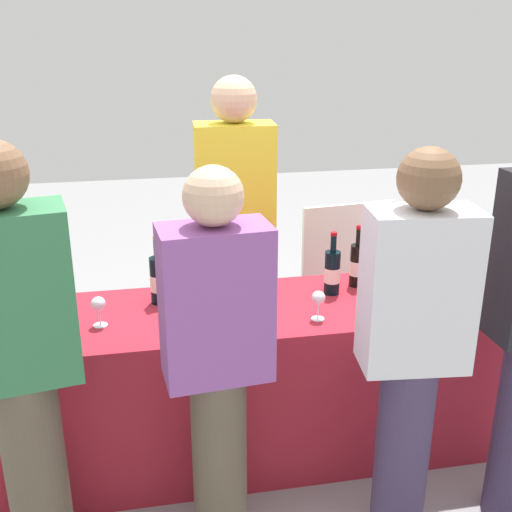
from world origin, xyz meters
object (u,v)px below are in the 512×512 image
at_px(wine_bottle_0, 38,286).
at_px(wine_bottle_1, 158,279).
at_px(wine_glass_3, 318,299).
at_px(ice_bucket, 451,274).
at_px(wine_glass_1, 207,299).
at_px(guest_2, 412,345).
at_px(wine_glass_4, 414,285).
at_px(guest_0, 20,359).
at_px(server_pouring, 235,229).
at_px(guest_1, 217,358).
at_px(wine_bottle_3, 357,265).
at_px(wine_bottle_2, 332,272).
at_px(menu_board, 347,274).
at_px(wine_glass_0, 99,305).
at_px(wine_bottle_4, 440,258).
at_px(wine_glass_2, 232,302).

relative_size(wine_bottle_0, wine_bottle_1, 0.96).
distance_m(wine_glass_3, ice_bucket, 0.73).
relative_size(wine_glass_1, guest_2, 0.09).
bearing_deg(wine_glass_4, guest_0, -165.68).
bearing_deg(wine_glass_3, wine_glass_1, 169.78).
xyz_separation_m(wine_glass_1, server_pouring, (0.23, 0.68, 0.09)).
bearing_deg(guest_1, wine_bottle_0, 129.81).
relative_size(ice_bucket, guest_0, 0.14).
distance_m(wine_bottle_3, guest_2, 0.81).
bearing_deg(wine_bottle_2, wine_bottle_0, 176.97).
relative_size(wine_bottle_3, wine_glass_1, 2.25).
bearing_deg(menu_board, ice_bucket, -88.28).
xyz_separation_m(wine_bottle_2, guest_2, (0.08, -0.74, -0.01)).
height_order(wine_bottle_0, wine_glass_1, wine_bottle_0).
height_order(wine_bottle_2, wine_bottle_3, wine_bottle_3).
height_order(wine_bottle_1, wine_bottle_3, wine_bottle_1).
height_order(wine_glass_0, wine_glass_3, same).
xyz_separation_m(wine_bottle_2, wine_bottle_4, (0.59, 0.08, 0.00)).
relative_size(wine_glass_0, menu_board, 0.14).
bearing_deg(wine_bottle_2, ice_bucket, -9.68).
height_order(wine_glass_1, wine_glass_2, wine_glass_2).
height_order(server_pouring, guest_1, server_pouring).
xyz_separation_m(wine_bottle_3, guest_2, (-0.07, -0.81, -0.01)).
bearing_deg(wine_bottle_2, wine_bottle_3, 24.58).
bearing_deg(wine_bottle_3, menu_board, 73.37).
distance_m(wine_glass_2, wine_glass_3, 0.38).
relative_size(guest_1, guest_2, 0.97).
bearing_deg(menu_board, wine_glass_0, -150.38).
relative_size(wine_bottle_4, server_pouring, 0.18).
distance_m(wine_bottle_1, wine_glass_1, 0.30).
relative_size(wine_bottle_2, wine_glass_0, 2.30).
distance_m(wine_glass_2, server_pouring, 0.77).
bearing_deg(wine_bottle_4, wine_bottle_0, -179.89).
relative_size(wine_bottle_3, wine_glass_3, 2.32).
distance_m(wine_glass_1, menu_board, 1.58).
distance_m(wine_bottle_1, wine_bottle_2, 0.82).
height_order(wine_bottle_3, wine_glass_0, wine_bottle_3).
height_order(guest_1, menu_board, guest_1).
bearing_deg(wine_glass_4, wine_glass_1, 178.43).
bearing_deg(wine_bottle_0, guest_1, -44.74).
relative_size(wine_bottle_2, guest_1, 0.20).
height_order(wine_glass_3, ice_bucket, ice_bucket).
bearing_deg(wine_glass_0, server_pouring, 43.52).
distance_m(wine_glass_0, wine_glass_3, 0.95).
bearing_deg(wine_bottle_4, wine_bottle_1, -178.76).
height_order(wine_glass_3, guest_2, guest_2).
height_order(wine_glass_1, wine_glass_3, wine_glass_1).
xyz_separation_m(wine_bottle_0, wine_bottle_3, (1.51, -0.00, -0.00)).
relative_size(guest_1, menu_board, 1.66).
xyz_separation_m(wine_bottle_3, menu_board, (0.26, 0.88, -0.42)).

